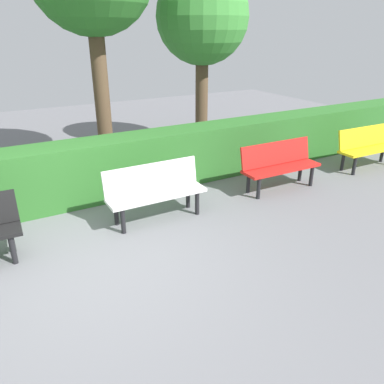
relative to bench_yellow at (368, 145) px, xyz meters
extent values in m
plane|color=slate|center=(6.20, 0.85, -0.48)|extent=(22.36, 22.36, 0.00)
cube|color=yellow|center=(0.00, 0.07, -0.07)|extent=(1.55, 0.47, 0.05)
cube|color=yellow|center=(0.00, -0.12, 0.17)|extent=(1.54, 0.18, 0.42)
cylinder|color=black|center=(-0.62, -0.06, -0.29)|extent=(0.07, 0.07, 0.39)
cylinder|color=black|center=(0.62, 0.21, -0.29)|extent=(0.07, 0.07, 0.39)
cylinder|color=black|center=(0.62, -0.09, -0.29)|extent=(0.07, 0.07, 0.39)
cube|color=red|center=(2.44, 0.04, -0.07)|extent=(1.56, 0.44, 0.05)
cube|color=red|center=(2.44, -0.15, 0.17)|extent=(1.55, 0.16, 0.42)
cylinder|color=black|center=(1.82, 0.20, -0.29)|extent=(0.07, 0.07, 0.39)
cylinder|color=black|center=(1.82, -0.10, -0.29)|extent=(0.07, 0.07, 0.39)
cylinder|color=black|center=(3.07, 0.18, -0.29)|extent=(0.07, 0.07, 0.39)
cylinder|color=black|center=(3.07, -0.12, -0.29)|extent=(0.07, 0.07, 0.39)
cube|color=white|center=(4.94, 0.04, -0.07)|extent=(1.55, 0.42, 0.05)
cube|color=white|center=(4.94, -0.15, 0.17)|extent=(1.55, 0.11, 0.42)
cylinder|color=black|center=(4.31, 0.18, -0.29)|extent=(0.07, 0.07, 0.39)
cylinder|color=black|center=(4.31, -0.12, -0.29)|extent=(0.07, 0.07, 0.39)
cylinder|color=black|center=(5.56, 0.19, -0.29)|extent=(0.07, 0.07, 0.39)
cylinder|color=black|center=(5.56, -0.11, -0.29)|extent=(0.07, 0.07, 0.39)
cylinder|color=black|center=(7.04, 0.25, -0.29)|extent=(0.07, 0.07, 0.39)
cylinder|color=black|center=(7.03, -0.05, -0.29)|extent=(0.07, 0.07, 0.39)
cube|color=#2D6B28|center=(5.07, -1.25, 0.03)|extent=(18.36, 0.71, 1.03)
cylinder|color=brown|center=(2.26, -3.15, 0.71)|extent=(0.30, 0.30, 2.37)
sphere|color=#3D8C38|center=(2.26, -3.15, 2.53)|extent=(2.11, 2.11, 2.11)
cylinder|color=brown|center=(4.80, -2.87, 1.05)|extent=(0.31, 0.31, 3.07)
camera|label=1|loc=(7.09, 4.93, 2.28)|focal=35.51mm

